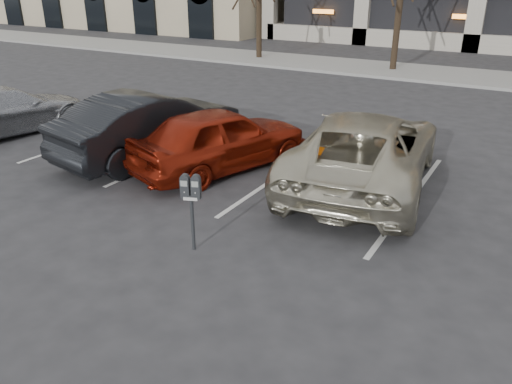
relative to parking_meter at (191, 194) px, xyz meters
name	(u,v)px	position (x,y,z in m)	size (l,w,h in m)	color
ground	(293,230)	(1.08, 1.38, -0.96)	(140.00, 140.00, 0.00)	#28282B
sidewalk	(462,76)	(1.08, 17.38, -0.90)	(80.00, 4.00, 0.12)	gray
stall_lines	(283,173)	(-0.32, 3.68, -0.95)	(16.90, 5.20, 0.00)	silver
parking_meter	(191,194)	(0.00, 0.00, 0.00)	(0.34, 0.23, 1.25)	black
suv_silver	(365,149)	(1.38, 3.97, -0.20)	(3.29, 5.79, 1.53)	beige
car_red	(221,138)	(-1.65, 3.22, -0.25)	(1.67, 4.16, 1.42)	maroon
car_dark	(150,125)	(-3.58, 3.10, -0.19)	(1.64, 4.69, 1.55)	black
car_silver	(6,110)	(-8.27, 2.56, -0.32)	(1.80, 4.42, 1.28)	#9FA2A7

